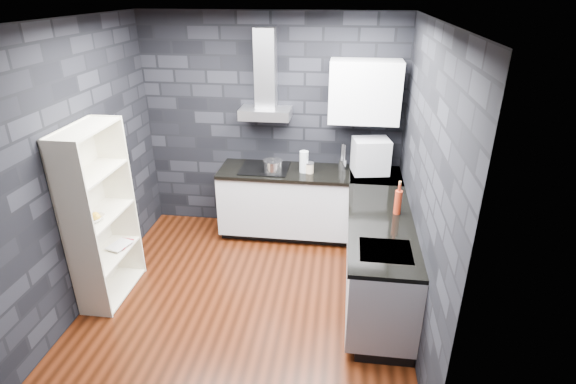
% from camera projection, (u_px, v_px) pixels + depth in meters
% --- Properties ---
extents(ground, '(3.20, 3.20, 0.00)m').
position_uv_depth(ground, '(249.00, 294.00, 4.70)').
color(ground, '#3D1709').
extents(ceiling, '(3.20, 3.20, 0.00)m').
position_uv_depth(ceiling, '(237.00, 20.00, 3.57)').
color(ceiling, silver).
extents(wall_back, '(3.20, 0.05, 2.70)m').
position_uv_depth(wall_back, '(272.00, 126.00, 5.60)').
color(wall_back, black).
rests_on(wall_back, ground).
extents(wall_front, '(3.20, 0.05, 2.70)m').
position_uv_depth(wall_front, '(185.00, 280.00, 2.67)').
color(wall_front, black).
rests_on(wall_front, ground).
extents(wall_left, '(0.05, 3.20, 2.70)m').
position_uv_depth(wall_left, '(79.00, 167.00, 4.33)').
color(wall_left, black).
rests_on(wall_left, ground).
extents(wall_right, '(0.05, 3.20, 2.70)m').
position_uv_depth(wall_right, '(425.00, 185.00, 3.95)').
color(wall_right, black).
rests_on(wall_right, ground).
extents(toekick_back, '(2.18, 0.50, 0.10)m').
position_uv_depth(toekick_back, '(308.00, 230.00, 5.83)').
color(toekick_back, black).
rests_on(toekick_back, ground).
extents(toekick_right, '(0.50, 1.78, 0.10)m').
position_uv_depth(toekick_right, '(379.00, 295.00, 4.62)').
color(toekick_right, black).
rests_on(toekick_right, ground).
extents(counter_back_cab, '(2.20, 0.60, 0.76)m').
position_uv_depth(counter_back_cab, '(309.00, 202.00, 5.61)').
color(counter_back_cab, '#BCBCC1').
rests_on(counter_back_cab, ground).
extents(counter_right_cab, '(0.60, 1.80, 0.76)m').
position_uv_depth(counter_right_cab, '(378.00, 260.00, 4.44)').
color(counter_right_cab, '#BCBCC1').
rests_on(counter_right_cab, ground).
extents(counter_back_top, '(2.20, 0.62, 0.04)m').
position_uv_depth(counter_back_top, '(309.00, 173.00, 5.44)').
color(counter_back_top, black).
rests_on(counter_back_top, counter_back_cab).
extents(counter_right_top, '(0.62, 1.80, 0.04)m').
position_uv_depth(counter_right_top, '(381.00, 224.00, 4.27)').
color(counter_right_top, black).
rests_on(counter_right_top, counter_right_cab).
extents(counter_corner_top, '(0.62, 0.62, 0.04)m').
position_uv_depth(counter_corner_top, '(376.00, 176.00, 5.35)').
color(counter_corner_top, black).
rests_on(counter_corner_top, counter_right_cab).
extents(hood_body, '(0.60, 0.34, 0.12)m').
position_uv_depth(hood_body, '(265.00, 113.00, 5.34)').
color(hood_body, '#B1B1B6').
rests_on(hood_body, wall_back).
extents(hood_chimney, '(0.24, 0.20, 0.90)m').
position_uv_depth(hood_chimney, '(266.00, 69.00, 5.19)').
color(hood_chimney, '#B1B1B6').
rests_on(hood_chimney, hood_body).
extents(upper_cabinet, '(0.80, 0.35, 0.70)m').
position_uv_depth(upper_cabinet, '(365.00, 92.00, 5.08)').
color(upper_cabinet, silver).
rests_on(upper_cabinet, wall_back).
extents(cooktop, '(0.58, 0.50, 0.01)m').
position_uv_depth(cooktop, '(265.00, 168.00, 5.50)').
color(cooktop, black).
rests_on(cooktop, counter_back_top).
extents(sink_rim, '(0.44, 0.40, 0.01)m').
position_uv_depth(sink_rim, '(386.00, 251.00, 3.82)').
color(sink_rim, '#B1B1B6').
rests_on(sink_rim, counter_right_top).
extents(pot, '(0.22, 0.22, 0.13)m').
position_uv_depth(pot, '(273.00, 167.00, 5.35)').
color(pot, silver).
rests_on(pot, cooktop).
extents(glass_vase, '(0.13, 0.13, 0.26)m').
position_uv_depth(glass_vase, '(304.00, 162.00, 5.36)').
color(glass_vase, silver).
rests_on(glass_vase, counter_back_top).
extents(storage_jar, '(0.11, 0.11, 0.12)m').
position_uv_depth(storage_jar, '(310.00, 168.00, 5.36)').
color(storage_jar, tan).
rests_on(storage_jar, counter_back_top).
extents(utensil_crock, '(0.13, 0.13, 0.13)m').
position_uv_depth(utensil_crock, '(342.00, 164.00, 5.46)').
color(utensil_crock, silver).
rests_on(utensil_crock, counter_back_top).
extents(appliance_garage, '(0.46, 0.39, 0.41)m').
position_uv_depth(appliance_garage, '(371.00, 156.00, 5.27)').
color(appliance_garage, '#A7A9AF').
rests_on(appliance_garage, counter_back_top).
extents(red_bottle, '(0.08, 0.08, 0.24)m').
position_uv_depth(red_bottle, '(398.00, 202.00, 4.38)').
color(red_bottle, maroon).
rests_on(red_bottle, counter_right_top).
extents(bookshelf, '(0.54, 0.86, 1.80)m').
position_uv_depth(bookshelf, '(101.00, 216.00, 4.38)').
color(bookshelf, beige).
rests_on(bookshelf, ground).
extents(fruit_bowl, '(0.24, 0.24, 0.05)m').
position_uv_depth(fruit_bowl, '(94.00, 218.00, 4.26)').
color(fruit_bowl, white).
rests_on(fruit_bowl, bookshelf).
extents(book_red, '(0.16, 0.04, 0.21)m').
position_uv_depth(book_red, '(114.00, 235.00, 4.69)').
color(book_red, maroon).
rests_on(book_red, bookshelf).
extents(book_second, '(0.17, 0.07, 0.24)m').
position_uv_depth(book_second, '(112.00, 234.00, 4.66)').
color(book_second, '#B2B2B2').
rests_on(book_second, bookshelf).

